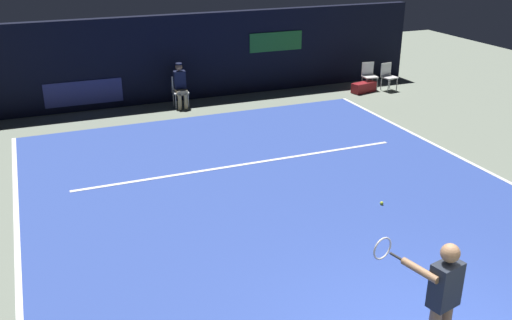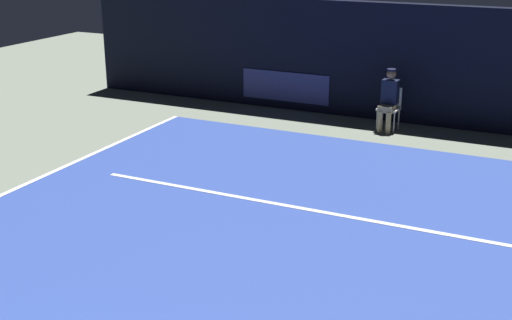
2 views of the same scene
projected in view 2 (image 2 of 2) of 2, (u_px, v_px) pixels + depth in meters
The scene contains 5 objects.
ground_plane at pixel (255, 268), 8.86m from camera, with size 31.03×31.03×0.00m, color gray.
court_surface at pixel (255, 267), 8.85m from camera, with size 9.71×11.72×0.01m, color #2D479E.
line_service at pixel (312, 210), 10.60m from camera, with size 7.57×0.10×0.01m, color white.
back_wall at pixel (407, 64), 15.07m from camera, with size 16.15×0.33×2.60m.
line_judge_on_chair at pixel (389, 99), 14.60m from camera, with size 0.46×0.54×1.32m.
Camera 2 is at (3.41, -2.30, 4.18)m, focal length 48.31 mm.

